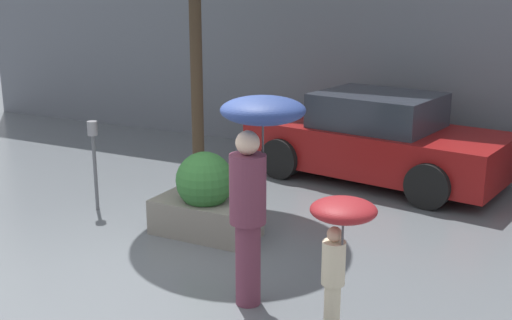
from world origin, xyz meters
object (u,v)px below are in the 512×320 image
parked_car_near (376,140)px  parking_meter (94,147)px  person_adult (256,159)px  planter_box (205,200)px  person_child (340,233)px

parked_car_near → parking_meter: bearing=146.3°
person_adult → parked_car_near: bearing=39.0°
parked_car_near → parking_meter: 4.50m
parked_car_near → person_adult: bearing=-168.0°
planter_box → parked_car_near: size_ratio=0.31×
parking_meter → person_child: bearing=-21.9°
parked_car_near → parking_meter: size_ratio=3.39×
planter_box → parked_car_near: bearing=71.2°
person_child → parked_car_near: (-1.20, 5.01, -0.35)m
person_child → parked_car_near: 5.16m
person_adult → planter_box: bearing=83.2°
person_adult → parking_meter: person_adult is taller
parked_car_near → parking_meter: (-3.05, -3.29, 0.26)m
parking_meter → person_adult: bearing=-23.5°
person_adult → parking_meter: (-3.29, 1.43, -0.56)m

